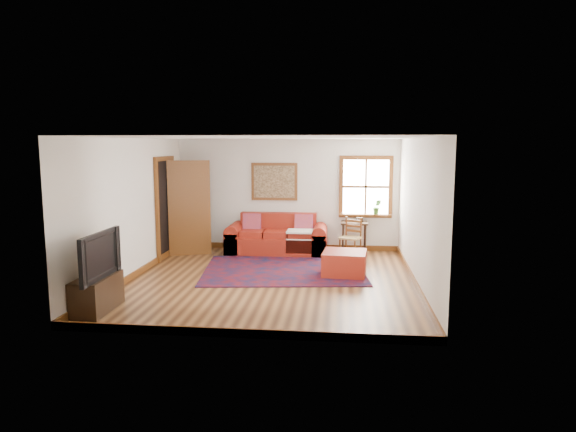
# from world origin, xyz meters

# --- Properties ---
(ground) EXTENTS (5.50, 5.50, 0.00)m
(ground) POSITION_xyz_m (0.00, 0.00, 0.00)
(ground) COLOR #452512
(ground) RESTS_ON ground
(room_envelope) EXTENTS (5.04, 5.54, 2.52)m
(room_envelope) POSITION_xyz_m (0.00, 0.02, 1.65)
(room_envelope) COLOR silver
(room_envelope) RESTS_ON ground
(window) EXTENTS (1.18, 0.20, 1.38)m
(window) POSITION_xyz_m (1.78, 2.70, 1.31)
(window) COLOR white
(window) RESTS_ON ground
(doorway) EXTENTS (0.89, 1.08, 2.14)m
(doorway) POSITION_xyz_m (-2.21, 1.78, 1.07)
(doorway) COLOR black
(doorway) RESTS_ON ground
(framed_artwork) EXTENTS (1.05, 0.07, 0.85)m
(framed_artwork) POSITION_xyz_m (-0.30, 2.71, 1.55)
(framed_artwork) COLOR brown
(framed_artwork) RESTS_ON ground
(persian_rug) EXTENTS (3.26, 2.74, 0.02)m
(persian_rug) POSITION_xyz_m (0.14, 0.75, 0.01)
(persian_rug) COLOR #550C13
(persian_rug) RESTS_ON ground
(red_leather_sofa) EXTENTS (2.20, 0.91, 0.86)m
(red_leather_sofa) POSITION_xyz_m (-0.19, 2.32, 0.29)
(red_leather_sofa) COLOR maroon
(red_leather_sofa) RESTS_ON ground
(red_ottoman) EXTENTS (0.83, 0.83, 0.44)m
(red_ottoman) POSITION_xyz_m (1.29, 0.51, 0.22)
(red_ottoman) COLOR maroon
(red_ottoman) RESTS_ON ground
(side_table) EXTENTS (0.58, 0.44, 0.70)m
(side_table) POSITION_xyz_m (1.50, 2.42, 0.58)
(side_table) COLOR black
(side_table) RESTS_ON ground
(ladder_back_chair) EXTENTS (0.52, 0.51, 0.85)m
(ladder_back_chair) POSITION_xyz_m (1.44, 2.02, 0.46)
(ladder_back_chair) COLOR tan
(ladder_back_chair) RESTS_ON ground
(media_cabinet) EXTENTS (0.42, 0.92, 0.51)m
(media_cabinet) POSITION_xyz_m (-2.28, -1.92, 0.25)
(media_cabinet) COLOR black
(media_cabinet) RESTS_ON ground
(television) EXTENTS (0.15, 1.16, 0.67)m
(television) POSITION_xyz_m (-2.26, -2.02, 0.84)
(television) COLOR black
(television) RESTS_ON media_cabinet
(candle_hurricane) EXTENTS (0.12, 0.12, 0.18)m
(candle_hurricane) POSITION_xyz_m (-2.23, -1.51, 0.59)
(candle_hurricane) COLOR silver
(candle_hurricane) RESTS_ON media_cabinet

